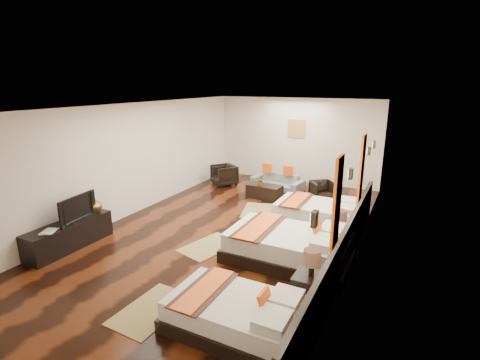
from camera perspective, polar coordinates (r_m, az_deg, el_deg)
The scene contains 30 objects.
floor at distance 8.18m, azimuth -1.79°, elevation -8.16°, with size 5.50×9.50×0.01m, color black.
ceiling at distance 7.50m, azimuth -1.98°, elevation 11.82°, with size 5.50×9.50×0.01m, color white.
back_wall at distance 12.02m, azimuth 9.09°, elevation 6.32°, with size 5.50×0.01×2.80m, color silver.
left_wall at distance 9.33m, azimuth -16.91°, elevation 3.20°, with size 0.01×9.50×2.80m, color silver.
right_wall at distance 6.88m, azimuth 18.65°, elevation -1.20°, with size 0.01×9.50×2.80m, color silver.
headboard_panel at distance 6.49m, azimuth 16.47°, elevation -11.07°, with size 0.08×6.60×0.90m, color black.
bed_near at distance 5.14m, azimuth -0.55°, elevation -20.80°, with size 1.86×1.17×0.71m.
bed_mid at distance 6.84m, azimuth 8.05°, elevation -10.50°, with size 2.31×1.45×0.88m.
bed_far at distance 8.71m, azimuth 12.50°, elevation -5.20°, with size 1.98×1.25×0.76m.
nightstand_a at distance 5.60m, azimuth 11.27°, elevation -16.64°, with size 0.48×0.48×0.95m.
nightstand_b at distance 7.43m, azimuth 15.74°, elevation -8.77°, with size 0.43×0.43×0.86m.
jute_mat_near at distance 5.77m, azimuth -14.11°, elevation -19.63°, with size 0.75×1.20×0.01m, color olive.
jute_mat_mid at distance 7.46m, azimuth -4.98°, elevation -10.60°, with size 0.75×1.20×0.01m, color olive.
jute_mat_far at distance 9.38m, azimuth 2.86°, elevation -4.96°, with size 0.75×1.20×0.01m, color olive.
tv_console at distance 8.07m, azimuth -25.84°, elevation -8.01°, with size 0.50×1.80×0.55m, color black.
tv at distance 7.93m, azimuth -25.22°, elevation -4.10°, with size 0.95×0.12×0.54m, color black.
book at distance 7.69m, azimuth -29.25°, elevation -7.28°, with size 0.23×0.32×0.03m, color black.
figurine at distance 8.31m, azimuth -22.54°, elevation -3.65°, with size 0.34×0.34×0.35m, color brown.
sofa at distance 11.26m, azimuth 6.06°, elevation -0.22°, with size 1.67×0.65×0.49m, color slate.
armchair_left at distance 11.62m, azimuth -2.59°, elevation 0.81°, with size 0.72×0.74×0.67m, color black.
armchair_right at distance 10.37m, azimuth 13.16°, elevation -1.72°, with size 0.61×0.62×0.57m, color black.
coffee_table at distance 10.34m, azimuth 3.97°, elevation -1.87°, with size 1.00×0.50×0.40m, color black.
table_plant at distance 10.23m, azimuth 3.33°, elevation -0.04°, with size 0.26×0.22×0.28m, color #225D1F.
orange_panel_a at distance 5.01m, azimuth 15.41°, elevation -3.52°, with size 0.04×0.40×1.30m, color #D86014.
orange_panel_b at distance 7.10m, azimuth 19.07°, elevation 1.77°, with size 0.04×0.40×1.30m, color #D86014.
sconce_near at distance 3.95m, azimuth 11.89°, elevation -6.16°, with size 0.07×0.12×0.18m.
sconce_mid at distance 6.01m, azimuth 17.43°, elevation 0.98°, with size 0.07×0.12×0.18m.
sconce_far at distance 8.14m, azimuth 20.11°, elevation 4.43°, with size 0.07×0.12×0.18m.
sconce_lounge at distance 9.03m, azimuth 20.84°, elevation 5.37°, with size 0.07×0.12×0.18m.
gold_artwork at distance 11.95m, azimuth 9.14°, elevation 8.20°, with size 0.60×0.04×0.60m, color #AD873F.
Camera 1 is at (3.60, -6.57, 3.29)m, focal length 26.40 mm.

